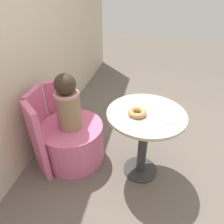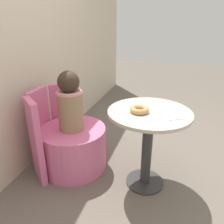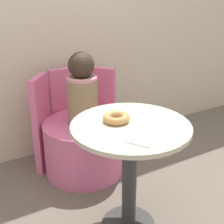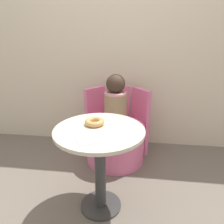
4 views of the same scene
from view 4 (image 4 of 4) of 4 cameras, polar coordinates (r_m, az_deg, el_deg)
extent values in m
plane|color=#665B51|center=(1.93, -3.46, -22.72)|extent=(12.00, 12.00, 0.00)
cube|color=beige|center=(2.53, 0.80, 17.69)|extent=(6.00, 0.06, 2.40)
cylinder|color=#333333|center=(1.91, -2.91, -23.04)|extent=(0.32, 0.32, 0.02)
cylinder|color=#333333|center=(1.70, -3.11, -15.01)|extent=(0.08, 0.08, 0.64)
cylinder|color=beige|center=(1.53, -3.34, -4.89)|extent=(0.64, 0.64, 0.02)
cylinder|color=#DB6693|center=(2.35, 0.86, -8.02)|extent=(0.61, 0.61, 0.41)
cube|color=#DB6693|center=(2.57, 1.70, -1.21)|extent=(0.26, 0.05, 0.75)
cube|color=#DB6693|center=(2.45, 7.31, -2.48)|extent=(0.20, 0.23, 0.75)
cube|color=#DB6693|center=(2.50, -4.34, -1.93)|extent=(0.20, 0.23, 0.75)
cylinder|color=#937A56|center=(2.19, 0.91, 0.75)|extent=(0.22, 0.22, 0.35)
torus|color=pink|center=(2.14, 0.94, 4.94)|extent=(0.22, 0.22, 0.04)
sphere|color=#38281E|center=(2.12, 0.95, 7.37)|extent=(0.19, 0.19, 0.19)
torus|color=tan|center=(1.59, -4.58, -2.62)|extent=(0.14, 0.14, 0.04)
cube|color=white|center=(1.38, -6.65, -7.22)|extent=(0.17, 0.17, 0.01)
camera|label=1|loc=(2.13, -46.48, 20.98)|focal=32.00mm
camera|label=2|loc=(2.16, -51.31, 12.92)|focal=35.00mm
camera|label=3|loc=(1.10, -78.28, 7.09)|focal=50.00mm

